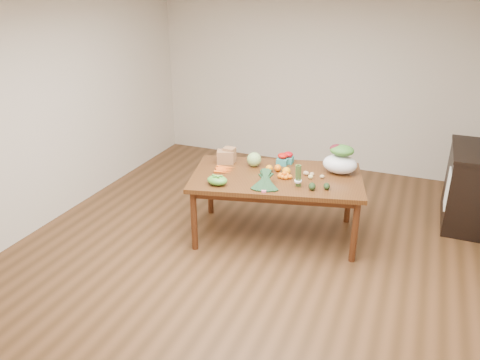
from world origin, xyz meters
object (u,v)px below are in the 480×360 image
at_px(paper_bag, 226,156).
at_px(salad_bag, 340,161).
at_px(dining_table, 276,206).
at_px(kale_bunch, 265,181).
at_px(cabinet, 469,187).
at_px(cabbage, 254,159).
at_px(mandarin_cluster, 284,174).
at_px(asparagus_bundle, 298,176).

height_order(paper_bag, salad_bag, salad_bag).
xyz_separation_m(dining_table, kale_bunch, (-0.01, -0.37, 0.45)).
xyz_separation_m(dining_table, cabinet, (2.05, 1.17, 0.10)).
bearing_deg(dining_table, cabinet, 16.02).
distance_m(paper_bag, cabbage, 0.35).
height_order(mandarin_cluster, kale_bunch, kale_bunch).
relative_size(paper_bag, mandarin_cluster, 1.44).
height_order(cabinet, kale_bunch, cabinet).
height_order(paper_bag, kale_bunch, paper_bag).
bearing_deg(salad_bag, asparagus_bundle, -121.79).
relative_size(dining_table, asparagus_bundle, 7.45).
height_order(dining_table, salad_bag, salad_bag).
height_order(mandarin_cluster, asparagus_bundle, asparagus_bundle).
bearing_deg(dining_table, cabbage, 139.44).
bearing_deg(kale_bunch, salad_bag, 34.07).
height_order(cabinet, mandarin_cluster, cabinet).
relative_size(dining_table, salad_bag, 4.89).
relative_size(dining_table, kale_bunch, 4.66).
height_order(cabinet, salad_bag, salad_bag).
distance_m(dining_table, mandarin_cluster, 0.43).
height_order(paper_bag, cabbage, paper_bag).
distance_m(dining_table, salad_bag, 0.88).
bearing_deg(salad_bag, mandarin_cluster, -145.83).
relative_size(kale_bunch, asparagus_bundle, 1.60).
distance_m(cabinet, kale_bunch, 2.60).
relative_size(cabbage, mandarin_cluster, 0.92).
bearing_deg(dining_table, asparagus_bundle, -48.02).
height_order(cabbage, asparagus_bundle, asparagus_bundle).
bearing_deg(paper_bag, asparagus_bundle, -19.35).
bearing_deg(paper_bag, cabbage, 4.65).
relative_size(kale_bunch, salad_bag, 1.05).
xyz_separation_m(cabinet, mandarin_cluster, (-1.95, -1.20, 0.32)).
height_order(kale_bunch, asparagus_bundle, asparagus_bundle).
height_order(cabinet, cabbage, cabinet).
bearing_deg(paper_bag, dining_table, -11.63).
xyz_separation_m(kale_bunch, salad_bag, (0.64, 0.70, 0.07)).
distance_m(kale_bunch, salad_bag, 0.95).
bearing_deg(mandarin_cluster, cabbage, 155.19).
xyz_separation_m(mandarin_cluster, kale_bunch, (-0.11, -0.34, 0.04)).
distance_m(paper_bag, salad_bag, 1.32).
bearing_deg(paper_bag, mandarin_cluster, -12.30).
bearing_deg(dining_table, mandarin_cluster, -30.58).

